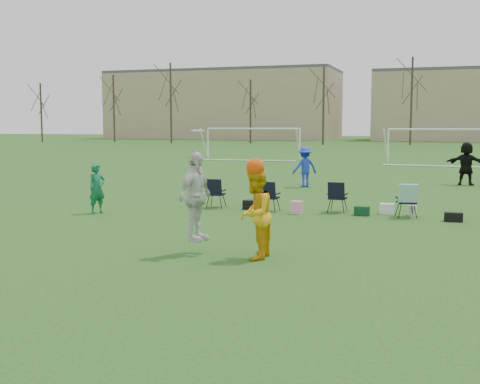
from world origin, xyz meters
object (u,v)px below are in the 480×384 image
at_px(goal_left, 253,135).
at_px(goal_mid, 444,136).
at_px(fielder_green_near, 97,189).
at_px(fielder_black, 466,164).
at_px(fielder_blue, 305,167).
at_px(center_contest, 228,205).

relative_size(goal_left, goal_mid, 1.00).
distance_m(fielder_green_near, fielder_black, 17.04).
relative_size(fielder_blue, goal_mid, 0.24).
bearing_deg(goal_mid, center_contest, -93.95).
bearing_deg(goal_left, fielder_green_near, -87.46).
relative_size(fielder_green_near, goal_left, 0.21).
distance_m(fielder_green_near, goal_mid, 28.44).
bearing_deg(goal_mid, fielder_blue, -105.10).
bearing_deg(fielder_black, fielder_blue, 36.35).
xyz_separation_m(fielder_green_near, fielder_black, (11.17, 12.87, 0.20)).
bearing_deg(fielder_black, fielder_green_near, 60.46).
bearing_deg(fielder_black, center_contest, 84.50).
distance_m(fielder_black, goal_mid, 13.71).
distance_m(fielder_black, center_contest, 18.14).
bearing_deg(fielder_green_near, goal_mid, 4.47).
height_order(fielder_blue, goal_left, goal_left).
xyz_separation_m(center_contest, goal_mid, (4.33, 31.00, 0.84)).
relative_size(center_contest, goal_mid, 0.36).
height_order(fielder_green_near, fielder_blue, fielder_blue).
bearing_deg(goal_mid, goal_left, 175.87).
bearing_deg(goal_left, fielder_black, -51.31).
distance_m(center_contest, goal_mid, 31.31).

